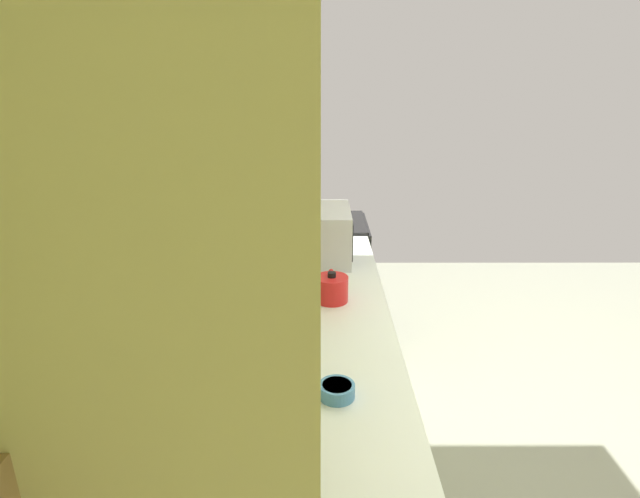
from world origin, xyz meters
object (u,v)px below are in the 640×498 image
at_px(microwave, 317,234).
at_px(kettle, 332,288).
at_px(bowl, 337,390).
at_px(oven_range, 323,281).

xyz_separation_m(microwave, kettle, (-0.59, -0.07, -0.09)).
distance_m(microwave, bowl, 1.36).
bearing_deg(oven_range, kettle, -178.50).
distance_m(oven_range, bowl, 2.13).
height_order(bowl, kettle, kettle).
bearing_deg(oven_range, microwave, 176.99).
bearing_deg(oven_range, bowl, -179.05).
bearing_deg(microwave, kettle, -173.02).
height_order(microwave, kettle, microwave).
height_order(oven_range, microwave, microwave).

